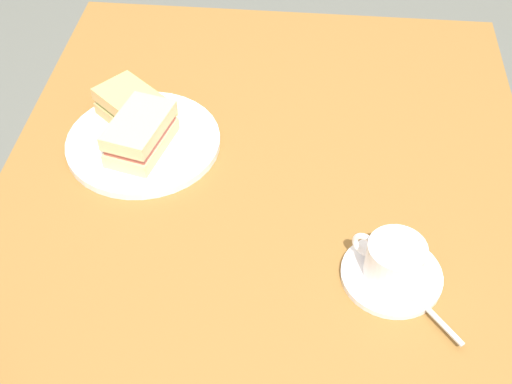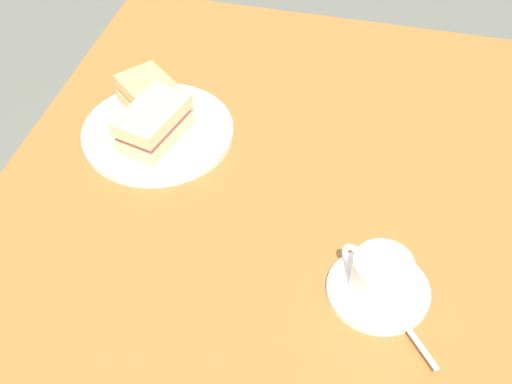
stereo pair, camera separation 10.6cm
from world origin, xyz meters
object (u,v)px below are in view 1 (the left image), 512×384
spoon (429,310)px  coffee_saucer (391,275)px  dining_table (265,233)px  sandwich_plate (143,142)px  sandwich_back (135,109)px  coffee_cup (394,259)px  sandwich_front (140,134)px

spoon → coffee_saucer: bearing=38.1°
coffee_saucer → spoon: size_ratio=1.74×
dining_table → spoon: size_ratio=12.70×
sandwich_plate → sandwich_back: size_ratio=1.67×
coffee_cup → sandwich_plate: bearing=59.3°
sandwich_plate → coffee_cup: bearing=-120.7°
coffee_saucer → coffee_cup: (0.00, 0.00, 0.04)m
sandwich_plate → spoon: (-0.31, -0.47, 0.01)m
sandwich_plate → sandwich_front: (-0.02, -0.00, 0.04)m
sandwich_back → coffee_cup: coffee_cup is taller
sandwich_back → spoon: sandwich_back is taller
sandwich_front → spoon: bearing=-121.8°
spoon → dining_table: bearing=46.5°
coffee_saucer → coffee_cup: 0.04m
sandwich_front → sandwich_back: sandwich_front is taller
sandwich_front → coffee_saucer: (-0.23, -0.42, -0.04)m
sandwich_plate → spoon: bearing=-123.5°
sandwich_front → coffee_cup: bearing=-118.6°
sandwich_plate → sandwich_front: 0.04m
dining_table → sandwich_front: sandwich_front is taller
sandwich_plate → sandwich_back: sandwich_back is taller
dining_table → coffee_saucer: size_ratio=7.28×
spoon → sandwich_plate: bearing=56.5°
coffee_cup → spoon: 0.08m
sandwich_plate → spoon: spoon is taller
sandwich_back → coffee_saucer: bearing=-123.8°
sandwich_front → coffee_cup: sandwich_front is taller
dining_table → sandwich_plate: bearing=71.3°
dining_table → coffee_saucer: (-0.17, -0.20, 0.13)m
dining_table → spoon: bearing=-133.5°
dining_table → coffee_cup: bearing=-131.2°
sandwich_front → spoon: size_ratio=1.76×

